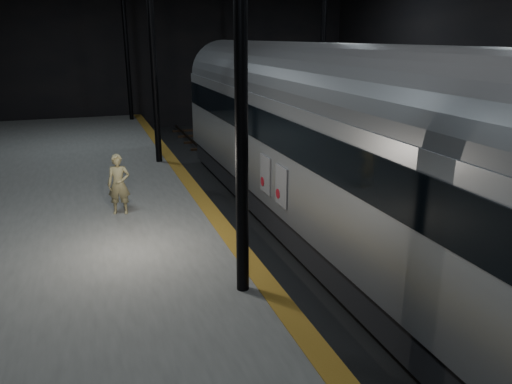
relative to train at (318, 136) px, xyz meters
name	(u,v)px	position (x,y,z in m)	size (l,w,h in m)	color
ground	(320,240)	(0.00, -0.40, -3.26)	(44.00, 44.00, 0.00)	black
platform_left	(66,258)	(-7.50, -0.40, -2.76)	(9.00, 43.80, 1.00)	#535351
platform_right	(509,201)	(7.50, -0.40, -2.76)	(9.00, 43.80, 1.00)	#535351
tactile_strip	(220,222)	(-3.25, -0.40, -2.26)	(0.50, 43.80, 0.01)	#876218
track	(320,238)	(0.00, -0.40, -3.20)	(2.40, 43.00, 0.24)	#3F3328
train	(318,136)	(0.00, 0.00, 0.00)	(3.27, 21.89, 5.85)	#A1A4A9
woman	(119,184)	(-5.88, 1.35, -1.35)	(0.67, 0.44, 1.83)	#918559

